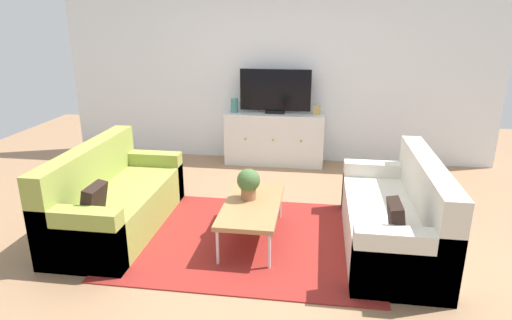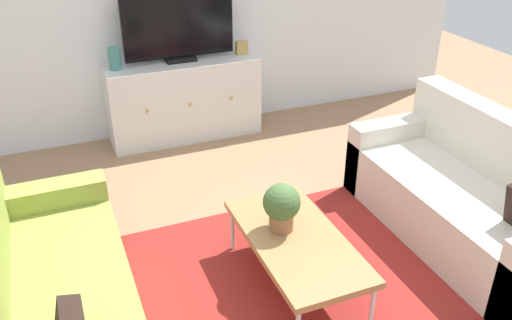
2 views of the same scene
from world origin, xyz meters
name	(u,v)px [view 2 (image 2 of 2)]	position (x,y,z in m)	size (l,w,h in m)	color
ground_plane	(279,274)	(0.00, 0.00, 0.00)	(10.00, 10.00, 0.00)	#997251
area_rug	(289,288)	(0.00, -0.15, 0.01)	(2.50, 1.90, 0.01)	maroon
couch_left_side	(41,311)	(-1.43, -0.10, 0.29)	(0.80, 1.80, 0.88)	olive
couch_right_side	(472,200)	(1.43, -0.10, 0.29)	(0.80, 1.80, 0.88)	beige
coffee_table	(296,241)	(0.04, -0.14, 0.36)	(0.54, 1.09, 0.39)	#A37547
potted_plant	(282,205)	(-0.01, -0.03, 0.56)	(0.23, 0.23, 0.31)	#936042
tv_console	(184,100)	(0.01, 2.27, 0.38)	(1.44, 0.47, 0.76)	silver
flat_screen_tv	(178,27)	(0.01, 2.29, 1.08)	(1.03, 0.16, 0.63)	black
glass_vase	(115,59)	(-0.59, 2.27, 0.86)	(0.11, 0.11, 0.20)	teal
mantel_clock	(241,47)	(0.61, 2.27, 0.83)	(0.11, 0.07, 0.13)	tan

